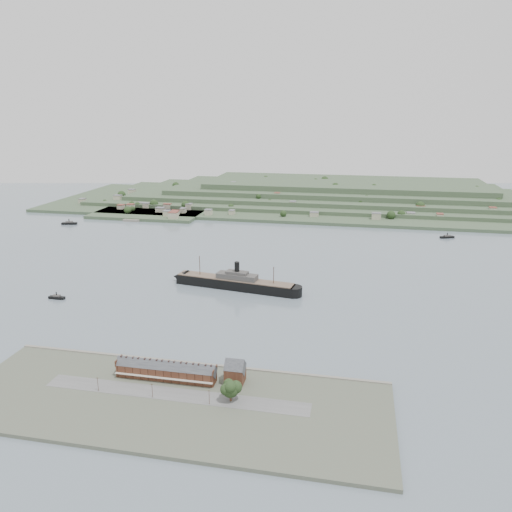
% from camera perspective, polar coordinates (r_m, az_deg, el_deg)
% --- Properties ---
extents(ground, '(1400.00, 1400.00, 0.00)m').
position_cam_1_polar(ground, '(428.22, -0.68, -3.02)').
color(ground, slate).
rests_on(ground, ground).
extents(near_shore, '(220.00, 80.00, 2.60)m').
position_cam_1_polar(near_shore, '(265.83, -9.62, -16.04)').
color(near_shore, '#4C5142').
rests_on(near_shore, ground).
extents(terrace_row, '(55.60, 9.80, 11.07)m').
position_cam_1_polar(terrace_row, '(281.07, -10.24, -12.77)').
color(terrace_row, '#4A281A').
rests_on(terrace_row, ground).
extents(gabled_building, '(10.40, 10.18, 14.09)m').
position_cam_1_polar(gabled_building, '(273.24, -2.41, -13.08)').
color(gabled_building, '#4A281A').
rests_on(gabled_building, ground).
extents(far_peninsula, '(760.00, 309.00, 30.00)m').
position_cam_1_polar(far_peninsula, '(800.40, 7.33, 6.92)').
color(far_peninsula, '#3A5136').
rests_on(far_peninsula, ground).
extents(steamship, '(114.91, 29.59, 27.65)m').
position_cam_1_polar(steamship, '(413.65, -2.81, -3.01)').
color(steamship, black).
rests_on(steamship, ground).
extents(tugboat, '(12.94, 3.51, 5.81)m').
position_cam_1_polar(tugboat, '(421.15, -21.82, -4.39)').
color(tugboat, black).
rests_on(tugboat, ground).
extents(ferry_west, '(19.86, 10.14, 7.18)m').
position_cam_1_polar(ferry_west, '(686.26, -20.57, 3.54)').
color(ferry_west, black).
rests_on(ferry_west, ground).
extents(ferry_east, '(16.81, 10.01, 6.10)m').
position_cam_1_polar(ferry_east, '(614.91, 21.00, 2.06)').
color(ferry_east, black).
rests_on(ferry_east, ground).
extents(fig_tree, '(10.61, 9.19, 11.85)m').
position_cam_1_polar(fig_tree, '(256.96, -2.89, -14.90)').
color(fig_tree, '#432C1F').
rests_on(fig_tree, ground).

